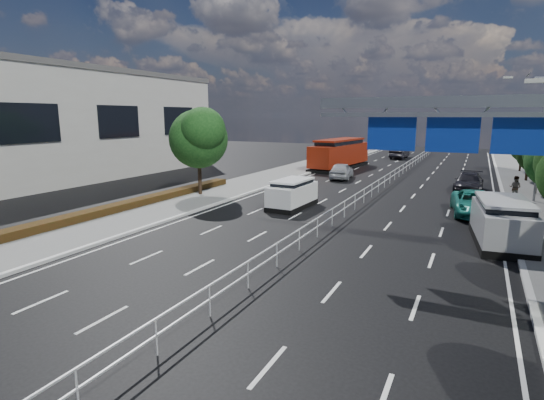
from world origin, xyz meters
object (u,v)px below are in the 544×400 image
at_px(near_car_silver, 342,171).
at_px(pedestrian_b, 515,187).
at_px(parked_car_dark, 469,182).
at_px(white_minivan, 292,194).
at_px(parked_car_teal, 475,203).
at_px(red_bus, 340,153).
at_px(silver_minivan, 502,222).
at_px(overhead_gantry, 473,128).
at_px(near_car_dark, 399,152).

relative_size(near_car_silver, pedestrian_b, 2.79).
bearing_deg(parked_car_dark, white_minivan, -128.50).
height_order(near_car_silver, parked_car_teal, near_car_silver).
xyz_separation_m(red_bus, silver_minivan, (15.80, -25.44, -0.70)).
relative_size(overhead_gantry, parked_car_dark, 2.02).
relative_size(overhead_gantry, red_bus, 0.88).
distance_m(silver_minivan, parked_car_dark, 15.45).
bearing_deg(near_car_dark, white_minivan, 91.78).
height_order(parked_car_teal, parked_car_dark, parked_car_teal).
relative_size(near_car_silver, silver_minivan, 0.84).
height_order(parked_car_teal, pedestrian_b, pedestrian_b).
distance_m(near_car_silver, pedestrian_b, 15.34).
height_order(white_minivan, silver_minivan, silver_minivan).
bearing_deg(white_minivan, near_car_silver, 96.24).
bearing_deg(silver_minivan, parked_car_teal, 94.59).
distance_m(red_bus, pedestrian_b, 21.52).
distance_m(overhead_gantry, silver_minivan, 6.15).
height_order(red_bus, near_car_dark, red_bus).
xyz_separation_m(overhead_gantry, near_car_silver, (-11.60, 21.41, -4.81)).
distance_m(red_bus, parked_car_teal, 24.18).
relative_size(white_minivan, pedestrian_b, 2.68).
bearing_deg(parked_car_teal, silver_minivan, -85.81).
height_order(silver_minivan, pedestrian_b, silver_minivan).
relative_size(silver_minivan, pedestrian_b, 3.31).
bearing_deg(white_minivan, overhead_gantry, -31.12).
bearing_deg(overhead_gantry, red_bus, 115.91).
bearing_deg(pedestrian_b, white_minivan, 55.42).
distance_m(near_car_silver, near_car_dark, 23.26).
relative_size(near_car_dark, parked_car_teal, 0.98).
distance_m(silver_minivan, parked_car_teal, 6.29).
relative_size(red_bus, parked_car_dark, 2.31).
bearing_deg(silver_minivan, near_car_silver, 120.14).
distance_m(red_bus, near_car_dark, 15.91).
height_order(overhead_gantry, pedestrian_b, overhead_gantry).
bearing_deg(overhead_gantry, parked_car_dark, 90.68).
distance_m(red_bus, silver_minivan, 29.95).
bearing_deg(parked_car_dark, overhead_gantry, -86.96).
relative_size(white_minivan, near_car_dark, 0.86).
height_order(white_minivan, red_bus, red_bus).
height_order(red_bus, parked_car_teal, red_bus).
bearing_deg(pedestrian_b, overhead_gantry, 101.43).
bearing_deg(overhead_gantry, white_minivan, 146.30).
relative_size(silver_minivan, parked_car_teal, 1.04).
distance_m(white_minivan, pedestrian_b, 16.34).
distance_m(near_car_dark, silver_minivan, 42.34).
bearing_deg(parked_car_dark, near_car_silver, 171.44).
height_order(white_minivan, near_car_dark, white_minivan).
xyz_separation_m(overhead_gantry, white_minivan, (-10.68, 7.13, -4.67)).
xyz_separation_m(near_car_dark, parked_car_teal, (10.30, -34.58, -0.12)).
distance_m(silver_minivan, pedestrian_b, 12.46).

